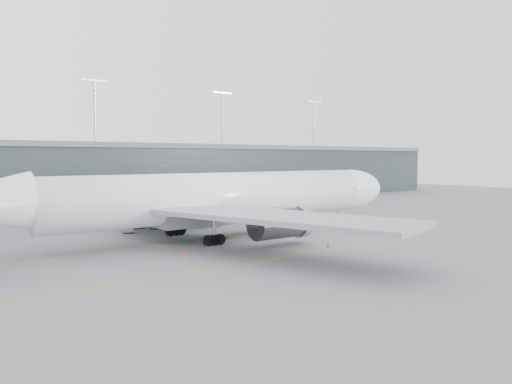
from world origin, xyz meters
TOP-DOWN VIEW (x-y plane):
  - ground at (0.00, 0.00)m, footprint 320.00×320.00m
  - taxiline_a at (0.00, -4.00)m, footprint 160.00×0.25m
  - taxiline_b at (0.00, -20.00)m, footprint 160.00×0.25m
  - taxiline_lead_main at (5.00, 20.00)m, footprint 0.25×60.00m
  - terminal at (-0.00, 58.00)m, footprint 240.00×36.00m
  - main_aircraft at (3.92, -3.00)m, footprint 74.41×70.08m
  - jet_bridge at (21.87, 23.13)m, footprint 6.77×43.45m
  - gse_cart at (29.23, -10.54)m, footprint 2.29×1.58m
  - baggage_dolly at (33.25, -13.16)m, footprint 3.29×2.87m
  - uld_a at (-4.90, 8.83)m, footprint 2.12×1.88m
  - uld_b at (-1.64, 12.67)m, footprint 2.36×1.96m
  - uld_c at (0.90, 10.42)m, footprint 2.17×1.84m
  - cone_nose at (32.15, -6.71)m, footprint 0.47×0.47m
  - cone_wing_stbd at (10.83, -18.88)m, footprint 0.46×0.46m
  - cone_wing_port at (7.42, 9.55)m, footprint 0.46×0.46m
  - cone_tail at (-7.36, -12.51)m, footprint 0.47×0.47m

SIDE VIEW (x-z plane):
  - ground at x=0.00m, z-range 0.00..0.00m
  - taxiline_a at x=0.00m, z-range 0.00..0.02m
  - taxiline_b at x=0.00m, z-range 0.00..0.02m
  - taxiline_lead_main at x=5.00m, z-range 0.00..0.02m
  - baggage_dolly at x=33.25m, z-range 0.03..0.31m
  - cone_wing_port at x=7.42m, z-range 0.00..0.73m
  - cone_wing_stbd at x=10.83m, z-range 0.00..0.73m
  - cone_nose at x=32.15m, z-range 0.00..0.75m
  - cone_tail at x=-7.36m, z-range 0.00..0.75m
  - gse_cart at x=29.23m, z-range 0.08..1.56m
  - uld_a at x=-4.90m, z-range 0.04..1.66m
  - uld_c at x=0.90m, z-range 0.05..1.82m
  - uld_b at x=-1.64m, z-range 0.05..2.07m
  - jet_bridge at x=21.87m, z-range 1.54..7.75m
  - main_aircraft at x=3.92m, z-range -4.59..16.32m
  - terminal at x=0.00m, z-range -6.88..22.12m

